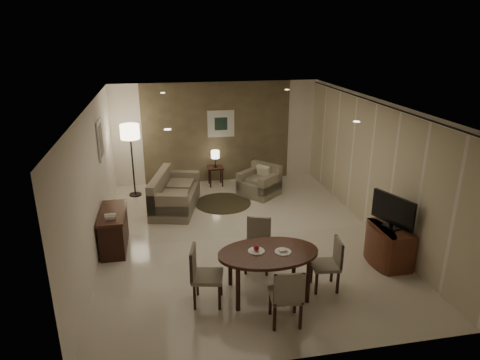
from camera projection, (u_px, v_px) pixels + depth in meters
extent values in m
cube|color=beige|center=(242.00, 236.00, 8.72)|extent=(5.50, 7.00, 0.00)
cube|color=white|center=(242.00, 104.00, 7.81)|extent=(5.50, 7.00, 0.00)
cube|color=#756749|center=(217.00, 133.00, 11.51)|extent=(5.50, 0.00, 2.70)
cube|color=white|center=(94.00, 183.00, 7.78)|extent=(0.00, 7.00, 2.70)
cube|color=white|center=(374.00, 166.00, 8.75)|extent=(0.00, 7.00, 2.70)
cube|color=#756749|center=(217.00, 133.00, 11.49)|extent=(3.96, 0.03, 2.70)
cylinder|color=black|center=(377.00, 103.00, 8.31)|extent=(0.03, 6.80, 0.03)
cube|color=silver|center=(221.00, 124.00, 11.40)|extent=(0.72, 0.03, 0.72)
cube|color=#1B3127|center=(221.00, 124.00, 11.39)|extent=(0.34, 0.01, 0.34)
cube|color=silver|center=(100.00, 140.00, 8.73)|extent=(0.03, 0.60, 0.80)
cube|color=gray|center=(101.00, 140.00, 8.73)|extent=(0.01, 0.46, 0.64)
cylinder|color=white|center=(168.00, 129.00, 5.91)|extent=(0.10, 0.10, 0.01)
cylinder|color=white|center=(357.00, 122.00, 6.40)|extent=(0.10, 0.10, 0.01)
cylinder|color=white|center=(163.00, 93.00, 9.24)|extent=(0.10, 0.10, 0.01)
cylinder|color=white|center=(287.00, 90.00, 9.73)|extent=(0.10, 0.10, 0.01)
cylinder|color=white|center=(256.00, 251.00, 6.62)|extent=(0.26, 0.26, 0.02)
cylinder|color=white|center=(283.00, 252.00, 6.60)|extent=(0.26, 0.26, 0.02)
sphere|color=maroon|center=(256.00, 248.00, 6.60)|extent=(0.09, 0.09, 0.09)
cube|color=white|center=(283.00, 250.00, 6.59)|extent=(0.12, 0.08, 0.03)
cylinder|color=#38311F|center=(223.00, 203.00, 10.36)|extent=(1.35, 1.35, 0.01)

